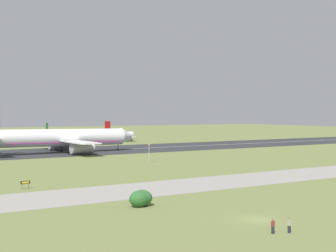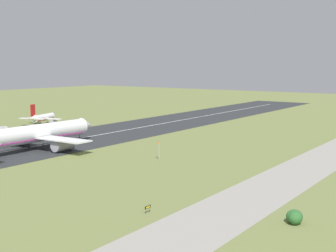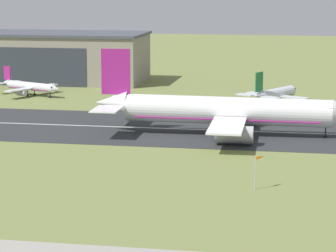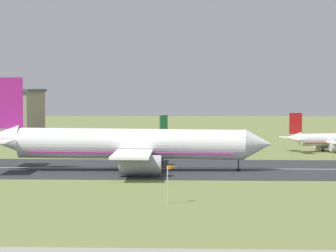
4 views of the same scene
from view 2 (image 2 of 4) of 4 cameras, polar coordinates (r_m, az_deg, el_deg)
name	(u,v)px [view 2 (image 2 of 4)]	position (r m, az deg, el deg)	size (l,w,h in m)	color
ground_plane	(139,180)	(117.71, -3.61, -6.53)	(737.13, 737.13, 0.00)	olive
taxiway_road	(248,199)	(102.34, 9.78, -8.79)	(372.85, 15.42, 0.05)	gray
airplane_landing	(34,134)	(162.99, -16.07, -0.97)	(57.74, 44.51, 18.66)	white
airplane_parked_west	(43,118)	(230.67, -14.96, 0.98)	(22.41, 18.40, 10.17)	white
shrub_clump	(295,217)	(89.10, 15.20, -10.65)	(3.83, 3.16, 2.44)	#2D662D
windsock_pole	(158,144)	(140.10, -1.22, -2.18)	(1.74, 1.97, 5.52)	#B7B7BC
runway_sign	(148,208)	(91.85, -2.47, -9.90)	(1.74, 0.13, 1.48)	#4C4C51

